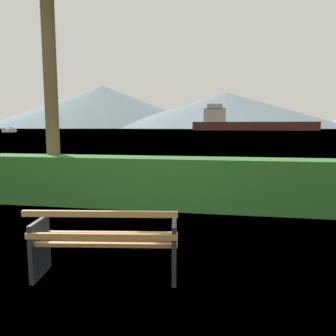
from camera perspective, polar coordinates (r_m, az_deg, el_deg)
The scene contains 7 objects.
ground_plane at distance 4.13m, azimuth -10.53°, elevation -17.99°, with size 1400.00×1400.00×0.00m, color #4C6B33.
water_surface at distance 311.40m, azimuth 9.89°, elevation 6.72°, with size 620.00×620.00×0.00m, color slate.
park_bench at distance 3.92m, azimuth -10.86°, elevation -12.72°, with size 1.73×0.80×0.87m.
hedge_row at distance 7.12m, azimuth -1.01°, elevation -2.54°, with size 10.89×0.82×1.10m, color #2D6B28.
cargo_ship_large at distance 187.16m, azimuth 13.19°, elevation 7.67°, with size 67.04×9.92×14.52m.
tender_far at distance 127.45m, azimuth -26.03°, elevation 5.93°, with size 2.92×6.28×1.72m.
distant_hills at distance 576.15m, azimuth 3.92°, elevation 10.25°, with size 908.88×453.89×79.76m.
Camera 1 is at (1.35, -3.49, 1.75)m, focal length 34.83 mm.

